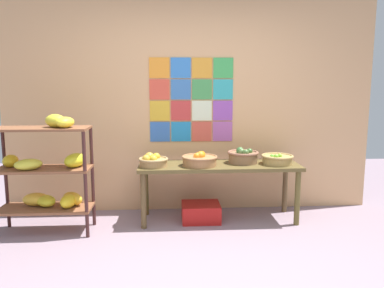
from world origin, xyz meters
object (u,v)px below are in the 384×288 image
at_px(banana_shelf_unit, 48,171).
at_px(produce_crate_under_table, 201,212).
at_px(fruit_basket_right, 153,161).
at_px(fruit_basket_centre, 243,156).
at_px(display_table, 219,171).
at_px(fruit_basket_back_left, 277,159).
at_px(fruit_basket_left, 200,160).

distance_m(banana_shelf_unit, produce_crate_under_table, 1.70).
bearing_deg(banana_shelf_unit, fruit_basket_right, 9.37).
bearing_deg(fruit_basket_centre, display_table, -170.83).
xyz_separation_m(fruit_basket_right, produce_crate_under_table, (0.53, 0.04, -0.61)).
relative_size(fruit_basket_back_left, fruit_basket_centre, 1.01).
relative_size(fruit_basket_back_left, produce_crate_under_table, 0.83).
relative_size(fruit_basket_back_left, fruit_basket_right, 1.10).
bearing_deg(fruit_basket_right, fruit_basket_back_left, 1.24).
xyz_separation_m(fruit_basket_back_left, fruit_basket_centre, (-0.37, 0.09, 0.02)).
bearing_deg(fruit_basket_centre, produce_crate_under_table, -171.31).
xyz_separation_m(fruit_basket_left, produce_crate_under_table, (0.02, 0.04, -0.62)).
distance_m(fruit_basket_back_left, produce_crate_under_table, 1.05).
distance_m(display_table, produce_crate_under_table, 0.52).
distance_m(banana_shelf_unit, fruit_basket_right, 1.08).
height_order(display_table, fruit_basket_left, fruit_basket_left).
bearing_deg(fruit_basket_back_left, produce_crate_under_table, 179.01).
bearing_deg(fruit_basket_back_left, fruit_basket_left, -178.23).
height_order(fruit_basket_left, produce_crate_under_table, fruit_basket_left).
xyz_separation_m(fruit_basket_centre, fruit_basket_right, (-1.02, -0.12, -0.02)).
xyz_separation_m(display_table, fruit_basket_back_left, (0.65, -0.04, 0.14)).
xyz_separation_m(display_table, produce_crate_under_table, (-0.21, -0.03, -0.47)).
bearing_deg(display_table, fruit_basket_left, -162.43).
relative_size(display_table, fruit_basket_centre, 5.08).
bearing_deg(display_table, fruit_basket_centre, 9.17).
bearing_deg(produce_crate_under_table, fruit_basket_centre, 8.69).
xyz_separation_m(fruit_basket_back_left, fruit_basket_right, (-1.39, -0.03, 0.00)).
height_order(fruit_basket_back_left, fruit_basket_centre, fruit_basket_centre).
relative_size(banana_shelf_unit, fruit_basket_centre, 3.50).
bearing_deg(produce_crate_under_table, display_table, 8.03).
relative_size(banana_shelf_unit, fruit_basket_back_left, 3.48).
xyz_separation_m(banana_shelf_unit, fruit_basket_centre, (2.08, 0.29, 0.08)).
bearing_deg(banana_shelf_unit, fruit_basket_left, 6.46).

